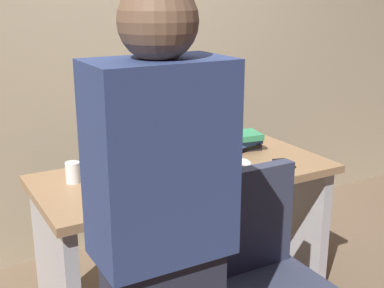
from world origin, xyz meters
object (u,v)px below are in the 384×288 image
(desk, at_px, (187,213))
(mouse, at_px, (244,162))
(monitor, at_px, (186,112))
(cell_phone, at_px, (284,163))
(cup_near_keyboard, at_px, (120,179))
(person_at_desk, at_px, (162,255))
(cup_by_monitor, at_px, (73,172))
(keyboard, at_px, (192,176))
(book_stack, at_px, (244,140))

(desk, xyz_separation_m, mouse, (0.29, -0.08, 0.25))
(desk, height_order, monitor, monitor)
(desk, relative_size, cell_phone, 10.35)
(mouse, distance_m, cup_near_keyboard, 0.67)
(person_at_desk, relative_size, cup_near_keyboard, 18.01)
(person_at_desk, height_order, cup_by_monitor, person_at_desk)
(keyboard, distance_m, book_stack, 0.54)
(desk, relative_size, mouse, 14.90)
(person_at_desk, height_order, mouse, person_at_desk)
(cup_near_keyboard, height_order, cup_by_monitor, cup_by_monitor)
(keyboard, relative_size, mouse, 4.30)
(desk, xyz_separation_m, monitor, (0.08, 0.16, 0.49))
(monitor, relative_size, cell_phone, 3.75)
(desk, distance_m, mouse, 0.39)
(person_at_desk, bearing_deg, cell_phone, 33.45)
(desk, xyz_separation_m, book_stack, (0.45, 0.15, 0.29))
(cup_near_keyboard, height_order, book_stack, book_stack)
(person_at_desk, height_order, monitor, person_at_desk)
(person_at_desk, relative_size, book_stack, 7.56)
(mouse, relative_size, cup_near_keyboard, 1.10)
(person_at_desk, height_order, book_stack, person_at_desk)
(cup_by_monitor, bearing_deg, cup_near_keyboard, -47.35)
(person_at_desk, bearing_deg, cup_by_monitor, 89.25)
(cup_near_keyboard, bearing_deg, book_stack, 13.97)
(person_at_desk, distance_m, cup_near_keyboard, 0.81)
(mouse, height_order, book_stack, book_stack)
(desk, bearing_deg, book_stack, 18.03)
(desk, xyz_separation_m, person_at_desk, (-0.56, -0.85, 0.32))
(mouse, relative_size, cup_by_monitor, 1.02)
(cup_near_keyboard, bearing_deg, keyboard, -7.53)
(keyboard, height_order, cup_near_keyboard, cup_near_keyboard)
(cup_by_monitor, height_order, book_stack, book_stack)
(desk, bearing_deg, person_at_desk, -123.22)
(keyboard, height_order, book_stack, book_stack)
(cup_near_keyboard, bearing_deg, mouse, -1.59)
(monitor, bearing_deg, person_at_desk, -122.29)
(desk, relative_size, monitor, 2.76)
(monitor, bearing_deg, cell_phone, -38.51)
(monitor, height_order, cell_phone, monitor)
(cup_by_monitor, bearing_deg, person_at_desk, -90.75)
(person_at_desk, bearing_deg, mouse, 42.29)
(mouse, xyz_separation_m, cup_near_keyboard, (-0.67, 0.02, 0.03))
(cup_near_keyboard, xyz_separation_m, cell_phone, (0.86, -0.10, -0.04))
(desk, height_order, mouse, mouse)
(book_stack, distance_m, cell_phone, 0.31)
(monitor, height_order, cup_by_monitor, monitor)
(cup_near_keyboard, distance_m, book_stack, 0.85)
(book_stack, bearing_deg, person_at_desk, -135.23)
(book_stack, bearing_deg, mouse, -124.76)
(mouse, bearing_deg, person_at_desk, -137.71)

